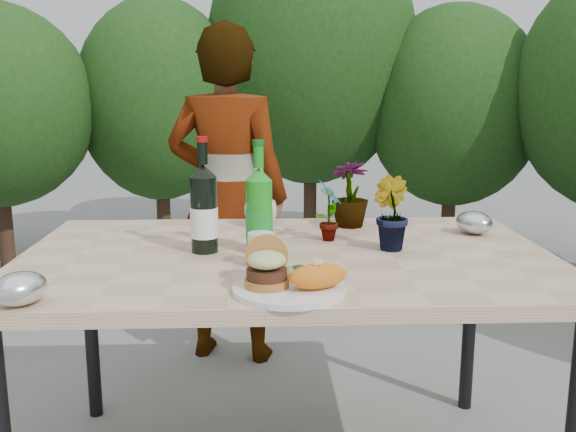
{
  "coord_description": "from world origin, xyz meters",
  "views": [
    {
      "loc": [
        -0.08,
        -1.88,
        1.25
      ],
      "look_at": [
        0.0,
        -0.08,
        0.88
      ],
      "focal_mm": 40.0,
      "sensor_mm": 36.0,
      "label": 1
    }
  ],
  "objects_px": {
    "patio_table": "(287,271)",
    "dinner_plate": "(289,289)",
    "wine_bottle": "(204,210)",
    "person": "(228,197)"
  },
  "relations": [
    {
      "from": "patio_table",
      "to": "wine_bottle",
      "type": "xyz_separation_m",
      "value": [
        -0.25,
        0.02,
        0.19
      ]
    },
    {
      "from": "dinner_plate",
      "to": "wine_bottle",
      "type": "bearing_deg",
      "value": 121.17
    },
    {
      "from": "dinner_plate",
      "to": "person",
      "type": "height_order",
      "value": "person"
    },
    {
      "from": "person",
      "to": "dinner_plate",
      "type": "bearing_deg",
      "value": 111.85
    },
    {
      "from": "patio_table",
      "to": "person",
      "type": "xyz_separation_m",
      "value": [
        -0.23,
        0.96,
        0.06
      ]
    },
    {
      "from": "person",
      "to": "wine_bottle",
      "type": "bearing_deg",
      "value": 101.26
    },
    {
      "from": "patio_table",
      "to": "dinner_plate",
      "type": "xyz_separation_m",
      "value": [
        -0.01,
        -0.37,
        0.06
      ]
    },
    {
      "from": "patio_table",
      "to": "person",
      "type": "relative_size",
      "value": 1.06
    },
    {
      "from": "wine_bottle",
      "to": "person",
      "type": "distance_m",
      "value": 0.95
    },
    {
      "from": "patio_table",
      "to": "wine_bottle",
      "type": "distance_m",
      "value": 0.31
    }
  ]
}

